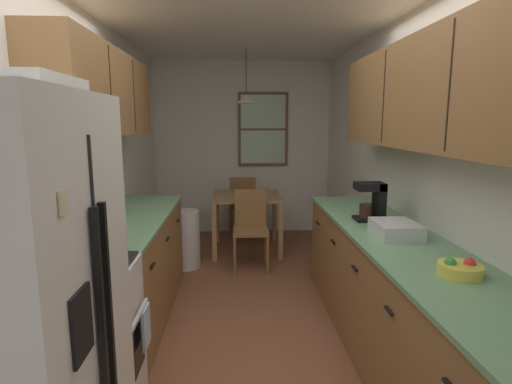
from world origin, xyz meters
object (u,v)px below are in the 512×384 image
(fruit_bowl, at_px, (460,268))
(table_serving_bowl, at_px, (251,193))
(dining_table, at_px, (247,204))
(refrigerator, at_px, (0,349))
(stove_range, at_px, (75,347))
(coffee_maker, at_px, (373,201))
(trash_bin, at_px, (185,239))
(dining_chair_near, at_px, (251,225))
(dish_rack, at_px, (396,229))
(dining_chair_far, at_px, (243,203))
(microwave_over_range, at_px, (31,112))
(storage_canister, at_px, (105,224))

(fruit_bowl, relative_size, table_serving_bowl, 1.14)
(dining_table, bearing_deg, refrigerator, -104.32)
(stove_range, bearing_deg, refrigerator, -86.15)
(refrigerator, height_order, coffee_maker, refrigerator)
(trash_bin, xyz_separation_m, fruit_bowl, (1.74, -2.65, 0.60))
(dining_chair_near, bearing_deg, dish_rack, -63.83)
(dining_chair_far, relative_size, fruit_bowl, 4.06)
(table_serving_bowl, bearing_deg, trash_bin, -143.63)
(dining_chair_far, distance_m, coffee_maker, 2.92)
(dining_chair_near, xyz_separation_m, trash_bin, (-0.76, 0.04, -0.17))
(microwave_over_range, bearing_deg, table_serving_bowl, 68.88)
(stove_range, xyz_separation_m, dining_chair_near, (1.05, 2.47, 0.03))
(dish_rack, relative_size, table_serving_bowl, 1.75)
(microwave_over_range, bearing_deg, dining_table, 69.83)
(refrigerator, height_order, storage_canister, refrigerator)
(storage_canister, xyz_separation_m, coffee_maker, (1.98, 0.40, 0.07))
(dining_table, bearing_deg, trash_bin, -140.76)
(trash_bin, bearing_deg, fruit_bowl, -56.75)
(dining_table, height_order, fruit_bowl, fruit_bowl)
(dining_table, bearing_deg, microwave_over_range, -110.17)
(stove_range, bearing_deg, trash_bin, 83.29)
(dish_rack, bearing_deg, refrigerator, -145.93)
(dining_table, bearing_deg, dining_chair_near, -87.40)
(microwave_over_range, distance_m, dining_table, 3.48)
(stove_range, height_order, dining_chair_near, stove_range)
(refrigerator, xyz_separation_m, stove_range, (-0.05, 0.72, -0.42))
(dish_rack, bearing_deg, fruit_bowl, -86.05)
(dining_chair_far, height_order, dish_rack, dish_rack)
(stove_range, relative_size, dining_chair_near, 1.22)
(microwave_over_range, distance_m, trash_bin, 2.89)
(storage_canister, bearing_deg, dining_table, 67.22)
(fruit_bowl, bearing_deg, storage_canister, 158.77)
(dining_chair_far, bearing_deg, dining_chair_near, -87.14)
(stove_range, height_order, dish_rack, stove_range)
(dining_chair_near, relative_size, storage_canister, 4.86)
(table_serving_bowl, bearing_deg, dining_chair_far, 97.45)
(refrigerator, relative_size, dining_chair_near, 1.98)
(microwave_over_range, relative_size, dish_rack, 1.73)
(trash_bin, bearing_deg, dish_rack, -48.73)
(dining_chair_near, relative_size, fruit_bowl, 4.06)
(dining_chair_far, xyz_separation_m, dish_rack, (0.99, -3.15, 0.45))
(stove_range, height_order, table_serving_bowl, stove_range)
(microwave_over_range, height_order, fruit_bowl, microwave_over_range)
(refrigerator, bearing_deg, microwave_over_range, 102.62)
(stove_range, relative_size, microwave_over_range, 1.87)
(refrigerator, bearing_deg, fruit_bowl, 16.27)
(storage_canister, xyz_separation_m, table_serving_bowl, (1.08, 2.43, -0.22))
(stove_range, height_order, coffee_maker, coffee_maker)
(stove_range, bearing_deg, dish_rack, 16.38)
(dining_chair_near, xyz_separation_m, dining_chair_far, (-0.06, 1.26, 0.00))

